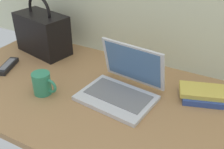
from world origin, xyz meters
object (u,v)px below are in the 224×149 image
laptop (122,86)px  book_stack (202,94)px  coffee_mug (42,83)px  handbag (43,33)px  remote_control_near (8,66)px

laptop → book_stack: bearing=24.6°
laptop → coffee_mug: 0.35m
handbag → book_stack: (0.89, -0.03, -0.09)m
book_stack → remote_control_near: bearing=-167.2°
laptop → remote_control_near: 0.63m
coffee_mug → remote_control_near: 0.32m
remote_control_near → book_stack: (0.93, 0.21, 0.01)m
laptop → coffee_mug: laptop is taller
laptop → book_stack: (0.31, 0.14, -0.02)m
coffee_mug → handbag: 0.43m
laptop → handbag: (-0.58, 0.17, 0.07)m
handbag → remote_control_near: bearing=-99.4°
handbag → book_stack: bearing=-1.8°
handbag → book_stack: size_ratio=1.53×
remote_control_near → laptop: bearing=6.4°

